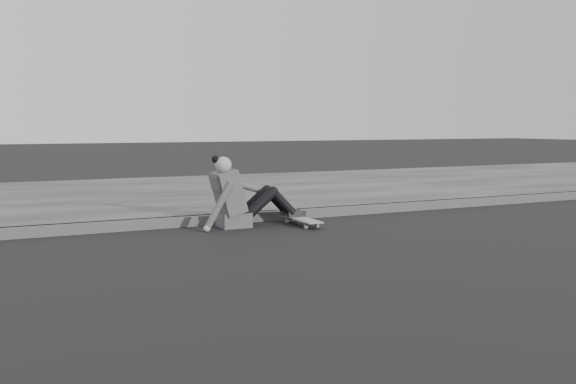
# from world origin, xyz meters

# --- Properties ---
(ground) EXTENTS (80.00, 80.00, 0.00)m
(ground) POSITION_xyz_m (0.00, 0.00, 0.00)
(ground) COLOR black
(ground) RESTS_ON ground
(curb) EXTENTS (24.00, 0.16, 0.12)m
(curb) POSITION_xyz_m (0.00, 2.58, 0.06)
(curb) COLOR #474747
(curb) RESTS_ON ground
(sidewalk) EXTENTS (24.00, 6.00, 0.12)m
(sidewalk) POSITION_xyz_m (0.00, 5.60, 0.06)
(sidewalk) COLOR #3E3E3E
(sidewalk) RESTS_ON ground
(skateboard) EXTENTS (0.20, 0.78, 0.09)m
(skateboard) POSITION_xyz_m (-1.38, 2.02, 0.07)
(skateboard) COLOR gray
(skateboard) RESTS_ON ground
(seated_woman) EXTENTS (1.38, 0.46, 0.88)m
(seated_woman) POSITION_xyz_m (-2.12, 2.26, 0.36)
(seated_woman) COLOR #48484B
(seated_woman) RESTS_ON ground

